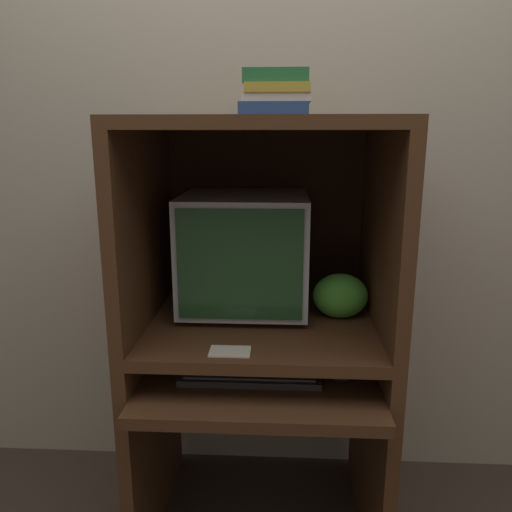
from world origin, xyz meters
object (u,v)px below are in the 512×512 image
snack_bag (340,296)px  book_stack (276,95)px  crt_monitor (245,251)px  keyboard (250,375)px  mouse (341,376)px

snack_bag → book_stack: bearing=-150.4°
snack_bag → book_stack: 0.68m
crt_monitor → keyboard: crt_monitor is taller
keyboard → book_stack: bearing=48.6°
book_stack → crt_monitor: bearing=118.6°
crt_monitor → keyboard: 0.42m
snack_bag → mouse: bearing=-93.7°
crt_monitor → book_stack: 0.54m
keyboard → book_stack: 0.83m
crt_monitor → keyboard: bearing=-82.6°
keyboard → snack_bag: bearing=35.2°
mouse → snack_bag: bearing=86.3°
crt_monitor → mouse: bearing=-40.9°
keyboard → crt_monitor: bearing=97.4°
keyboard → mouse: 0.28m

